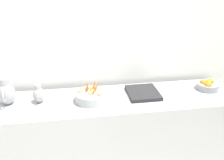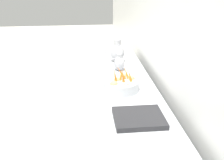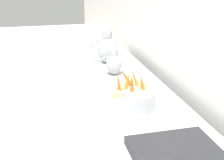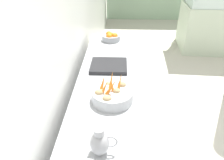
# 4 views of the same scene
# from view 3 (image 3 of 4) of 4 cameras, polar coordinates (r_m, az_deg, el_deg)

# --- Properties ---
(vegetable_colander) EXTENTS (0.31, 0.31, 0.21)m
(vegetable_colander) POSITION_cam_3_polar(r_m,az_deg,el_deg) (1.57, 2.94, -3.04)
(vegetable_colander) COLOR #ADAFB5
(vegetable_colander) RESTS_ON prep_counter
(metal_pitcher_tall) EXTENTS (0.21, 0.15, 0.25)m
(metal_pitcher_tall) POSITION_cam_3_polar(r_m,az_deg,el_deg) (2.26, -1.02, 6.17)
(metal_pitcher_tall) COLOR #A3A3A8
(metal_pitcher_tall) RESTS_ON prep_counter
(metal_pitcher_short) EXTENTS (0.15, 0.11, 0.18)m
(metal_pitcher_short) POSITION_cam_3_polar(r_m,az_deg,el_deg) (2.01, 0.34, 3.30)
(metal_pitcher_short) COLOR #A3A3A8
(metal_pitcher_short) RESTS_ON prep_counter
(counter_sink_basin) EXTENTS (0.34, 0.30, 0.04)m
(counter_sink_basin) POSITION_cam_3_polar(r_m,az_deg,el_deg) (1.18, 12.60, -13.98)
(counter_sink_basin) COLOR #232326
(counter_sink_basin) RESTS_ON prep_counter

